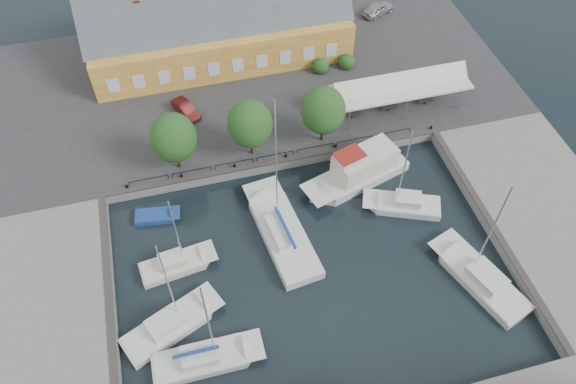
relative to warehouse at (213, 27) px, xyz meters
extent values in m
plane|color=black|center=(2.60, -28.36, -4.43)|extent=(140.00, 140.00, 0.00)
cube|color=#2D2D30|center=(2.60, -5.36, -3.93)|extent=(56.00, 26.00, 1.00)
cube|color=slate|center=(-19.40, -30.36, -3.93)|extent=(12.00, 24.00, 1.00)
cube|color=slate|center=(24.60, -30.36, -3.93)|extent=(12.00, 24.00, 1.00)
cube|color=#383533|center=(2.60, -18.06, -3.37)|extent=(56.00, 0.60, 0.12)
cube|color=#383533|center=(-13.70, -30.36, -3.37)|extent=(0.60, 24.00, 0.12)
cube|color=#383533|center=(18.90, -30.36, -3.37)|extent=(0.60, 24.00, 0.12)
cylinder|color=black|center=(-11.40, -17.76, -3.23)|extent=(0.24, 0.24, 0.40)
cylinder|color=black|center=(-6.40, -17.76, -3.23)|extent=(0.24, 0.24, 0.40)
cylinder|color=black|center=(-1.40, -17.76, -3.23)|extent=(0.24, 0.24, 0.40)
cylinder|color=black|center=(3.60, -17.76, -3.23)|extent=(0.24, 0.24, 0.40)
cylinder|color=black|center=(8.60, -17.76, -3.23)|extent=(0.24, 0.24, 0.40)
cylinder|color=black|center=(13.60, -17.76, -3.23)|extent=(0.24, 0.24, 0.40)
cylinder|color=black|center=(18.60, -17.76, -3.23)|extent=(0.24, 0.24, 0.40)
cube|color=#B97C2D|center=(0.60, -0.36, -1.18)|extent=(28.00, 10.00, 4.50)
cube|color=#474C51|center=(0.60, -0.36, 2.32)|extent=(28.56, 7.60, 7.60)
cube|color=#B97C2D|center=(-9.40, 5.64, -1.68)|extent=(6.00, 6.00, 3.50)
cube|color=brown|center=(-7.40, -0.36, 4.17)|extent=(0.60, 0.60, 1.20)
cube|color=silver|center=(16.60, -13.86, -0.73)|extent=(14.00, 4.00, 0.25)
cylinder|color=silver|center=(10.60, -15.66, -2.08)|extent=(0.10, 0.10, 2.70)
cylinder|color=silver|center=(10.60, -12.06, -2.08)|extent=(0.10, 0.10, 2.70)
cylinder|color=silver|center=(16.60, -15.66, -2.08)|extent=(0.10, 0.10, 2.70)
cylinder|color=silver|center=(16.60, -12.06, -2.08)|extent=(0.10, 0.10, 2.70)
cylinder|color=silver|center=(22.60, -15.66, -2.08)|extent=(0.10, 0.10, 2.70)
cylinder|color=silver|center=(22.60, -12.06, -2.08)|extent=(0.10, 0.10, 2.70)
cylinder|color=black|center=(-6.40, -16.36, -2.38)|extent=(0.30, 0.30, 2.10)
ellipsoid|color=#1D4619|center=(-6.40, -16.36, 0.46)|extent=(4.20, 4.20, 4.83)
cylinder|color=black|center=(0.60, -16.36, -2.38)|extent=(0.30, 0.30, 2.10)
ellipsoid|color=#1D4619|center=(0.60, -16.36, 0.46)|extent=(4.20, 4.20, 4.83)
cylinder|color=black|center=(7.60, -16.36, -2.38)|extent=(0.30, 0.30, 2.10)
ellipsoid|color=#1D4619|center=(7.60, -16.36, 0.46)|extent=(4.20, 4.20, 4.83)
imported|color=#B4B6BC|center=(20.63, 2.69, -2.71)|extent=(4.57, 3.28, 1.45)
imported|color=#511212|center=(-4.70, -9.21, -2.80)|extent=(2.75, 3.99, 1.25)
cube|color=silver|center=(1.25, -26.52, -4.28)|extent=(4.55, 9.54, 1.50)
cube|color=silver|center=(1.11, -25.38, -3.49)|extent=(4.64, 11.35, 0.08)
cube|color=silver|center=(1.23, -26.30, -3.03)|extent=(2.78, 3.94, 0.90)
cylinder|color=silver|center=(1.03, -24.70, 3.36)|extent=(0.12, 0.12, 13.78)
cube|color=navy|center=(1.25, -26.52, -2.28)|extent=(0.79, 4.59, 0.22)
cube|color=silver|center=(10.27, -21.16, -4.33)|extent=(9.16, 5.60, 1.80)
cube|color=silver|center=(9.25, -21.47, -3.39)|extent=(10.76, 5.98, 0.08)
cube|color=beige|center=(10.27, -21.16, -2.33)|extent=(6.45, 4.35, 2.20)
cube|color=silver|center=(8.42, -21.72, -0.93)|extent=(2.78, 2.39, 1.20)
cube|color=maroon|center=(8.42, -21.72, -0.28)|extent=(3.01, 2.54, 0.10)
cube|color=silver|center=(12.98, -25.77, -4.38)|extent=(6.17, 4.39, 1.30)
cube|color=silver|center=(12.32, -25.50, -3.69)|extent=(7.19, 4.74, 0.08)
cube|color=silver|center=(12.85, -25.71, -3.23)|extent=(2.73, 2.38, 0.90)
cylinder|color=silver|center=(11.93, -25.33, 0.71)|extent=(0.12, 0.12, 8.89)
cube|color=silver|center=(15.94, -34.95, -4.38)|extent=(5.31, 8.10, 1.30)
cube|color=silver|center=(15.63, -34.06, -3.69)|extent=(5.69, 9.49, 0.08)
cube|color=silver|center=(15.88, -34.78, -3.23)|extent=(2.91, 3.52, 0.90)
cylinder|color=silver|center=(15.45, -33.53, 1.54)|extent=(0.12, 0.12, 10.53)
cube|color=beige|center=(-8.56, -26.72, -4.38)|extent=(5.45, 2.92, 1.30)
cube|color=beige|center=(-7.92, -26.63, -3.69)|extent=(6.47, 2.97, 0.08)
cube|color=beige|center=(-8.43, -26.70, -3.23)|extent=(2.26, 1.79, 0.90)
cylinder|color=silver|center=(-7.53, -26.58, 0.17)|extent=(0.12, 0.12, 7.79)
cube|color=silver|center=(-9.83, -32.26, -4.38)|extent=(7.15, 5.14, 1.30)
cube|color=silver|center=(-9.07, -31.93, -3.69)|extent=(8.31, 5.58, 0.08)
cube|color=silver|center=(-9.68, -32.20, -3.23)|extent=(3.16, 2.75, 0.90)
cylinder|color=silver|center=(-8.62, -31.73, 1.19)|extent=(0.12, 0.12, 9.83)
cube|color=silver|center=(-7.73, -35.42, -4.38)|extent=(6.77, 2.62, 1.30)
cube|color=silver|center=(-6.88, -35.43, -3.69)|extent=(8.12, 2.52, 0.08)
cube|color=silver|center=(-7.56, -35.42, -3.23)|extent=(2.71, 1.77, 0.90)
cylinder|color=silver|center=(-6.37, -35.43, 1.24)|extent=(0.12, 0.12, 9.94)
cube|color=navy|center=(-7.73, -35.42, -2.48)|extent=(3.38, 0.24, 0.22)
cube|color=navy|center=(-9.52, -20.98, -4.38)|extent=(3.52, 2.13, 0.80)
cube|color=navy|center=(-9.11, -21.04, -3.94)|extent=(4.16, 2.17, 0.08)
camera|label=1|loc=(-5.58, -53.24, 36.02)|focal=35.00mm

